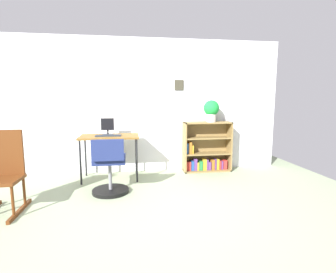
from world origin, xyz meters
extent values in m
plane|color=gray|center=(0.00, 0.00, 0.00)|extent=(6.24, 6.24, 0.00)
cube|color=silver|center=(0.00, 2.15, 1.21)|extent=(5.20, 0.10, 2.41)
cube|color=#373427|center=(0.69, 2.09, 1.59)|extent=(0.17, 0.02, 0.18)
cube|color=brown|center=(-0.56, 1.67, 0.72)|extent=(0.95, 0.56, 0.03)
cylinder|color=black|center=(-0.99, 1.43, 0.35)|extent=(0.03, 0.03, 0.71)
cylinder|color=black|center=(-0.12, 1.43, 0.35)|extent=(0.03, 0.03, 0.71)
cylinder|color=black|center=(-0.99, 1.91, 0.35)|extent=(0.03, 0.03, 0.71)
cylinder|color=black|center=(-0.12, 1.91, 0.35)|extent=(0.03, 0.03, 0.71)
cylinder|color=#262628|center=(-0.59, 1.78, 0.74)|extent=(0.18, 0.18, 0.01)
cylinder|color=#262628|center=(-0.59, 1.78, 0.78)|extent=(0.03, 0.03, 0.07)
cube|color=black|center=(-0.59, 1.77, 0.92)|extent=(0.21, 0.02, 0.20)
cube|color=#212832|center=(-0.57, 1.60, 0.75)|extent=(0.41, 0.14, 0.02)
cylinder|color=black|center=(-0.51, 1.01, 0.03)|extent=(0.52, 0.52, 0.05)
cylinder|color=slate|center=(-0.51, 1.01, 0.25)|extent=(0.05, 0.05, 0.40)
cube|color=navy|center=(-0.51, 1.01, 0.49)|extent=(0.44, 0.44, 0.08)
cube|color=navy|center=(-0.51, 0.76, 0.67)|extent=(0.42, 0.07, 0.28)
cube|color=#562A10|center=(-1.53, 0.50, 0.02)|extent=(0.04, 0.64, 0.04)
cylinder|color=#562A10|center=(-1.53, 0.34, 0.21)|extent=(0.03, 0.03, 0.34)
cylinder|color=#562A10|center=(-1.53, 0.66, 0.21)|extent=(0.03, 0.03, 0.34)
cube|color=#562A10|center=(-1.71, 0.50, 0.40)|extent=(0.42, 0.40, 0.04)
cube|color=#562A10|center=(-1.71, 0.68, 0.69)|extent=(0.40, 0.04, 0.55)
cube|color=olive|center=(0.76, 1.92, 0.46)|extent=(0.02, 0.30, 0.92)
cube|color=olive|center=(1.62, 1.92, 0.46)|extent=(0.02, 0.30, 0.92)
cube|color=olive|center=(1.19, 1.92, 0.91)|extent=(0.88, 0.30, 0.02)
cube|color=olive|center=(1.19, 1.92, 0.01)|extent=(0.88, 0.30, 0.02)
cube|color=olive|center=(1.19, 2.06, 0.46)|extent=(0.88, 0.02, 0.92)
cube|color=olive|center=(1.19, 1.92, 0.33)|extent=(0.83, 0.28, 0.02)
cube|color=olive|center=(1.19, 1.92, 0.62)|extent=(0.83, 0.28, 0.02)
cube|color=#B22D28|center=(0.80, 1.91, 0.11)|extent=(0.04, 0.13, 0.17)
cube|color=#B22D28|center=(0.85, 1.91, 0.11)|extent=(0.05, 0.11, 0.16)
cube|color=#1E478C|center=(0.91, 1.91, 0.11)|extent=(0.05, 0.12, 0.17)
cube|color=#593372|center=(0.97, 1.91, 0.13)|extent=(0.06, 0.11, 0.22)
cube|color=#B79323|center=(1.01, 1.91, 0.10)|extent=(0.03, 0.11, 0.15)
cube|color=#237238|center=(1.07, 1.91, 0.11)|extent=(0.06, 0.13, 0.17)
cube|color=#B79323|center=(1.14, 1.91, 0.13)|extent=(0.06, 0.12, 0.20)
cube|color=#593372|center=(1.19, 1.91, 0.12)|extent=(0.03, 0.11, 0.20)
cube|color=#593372|center=(1.24, 1.91, 0.10)|extent=(0.05, 0.11, 0.15)
cube|color=#99591E|center=(1.30, 1.91, 0.12)|extent=(0.05, 0.13, 0.19)
cube|color=#593372|center=(1.35, 1.91, 0.12)|extent=(0.03, 0.10, 0.20)
cube|color=#B79323|center=(1.40, 1.91, 0.12)|extent=(0.05, 0.10, 0.20)
cube|color=#B22D28|center=(1.44, 1.91, 0.11)|extent=(0.03, 0.12, 0.17)
cube|color=#593372|center=(1.48, 1.91, 0.10)|extent=(0.03, 0.09, 0.15)
cube|color=#B22D28|center=(1.54, 1.91, 0.11)|extent=(0.06, 0.12, 0.17)
cube|color=#1E478C|center=(0.80, 1.91, 0.44)|extent=(0.04, 0.12, 0.19)
cube|color=#99591E|center=(0.86, 1.91, 0.45)|extent=(0.06, 0.12, 0.21)
cube|color=#B79323|center=(0.91, 1.91, 0.42)|extent=(0.03, 0.09, 0.15)
cylinder|color=#B7B2A8|center=(1.25, 1.90, 0.99)|extent=(0.17, 0.17, 0.14)
sphere|color=green|center=(1.25, 1.90, 1.17)|extent=(0.28, 0.28, 0.28)
camera|label=1|loc=(-0.22, -2.63, 1.33)|focal=27.54mm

